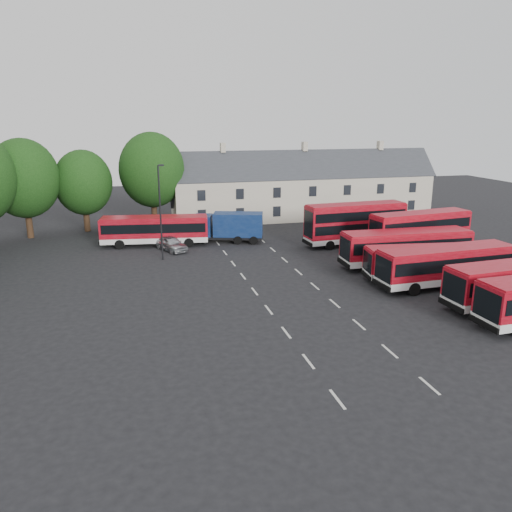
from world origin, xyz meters
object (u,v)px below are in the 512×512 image
Objects in this scene: bus_dd_south at (420,231)px; box_truck at (230,226)px; lamppost at (160,210)px; silver_car at (171,243)px.

bus_dd_south is 1.38× the size of box_truck.
lamppost reaches higher than bus_dd_south.
lamppost is (-24.61, 4.45, 2.37)m from bus_dd_south.
silver_car is (-23.50, 7.73, -1.69)m from bus_dd_south.
box_truck is at bearing -7.40° from silver_car.
box_truck reaches higher than silver_car.
box_truck is 1.78× the size of silver_car.
box_truck is at bearing 142.95° from bus_dd_south.
bus_dd_south is 2.45× the size of silver_car.
silver_car is at bearing 71.33° from lamppost.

